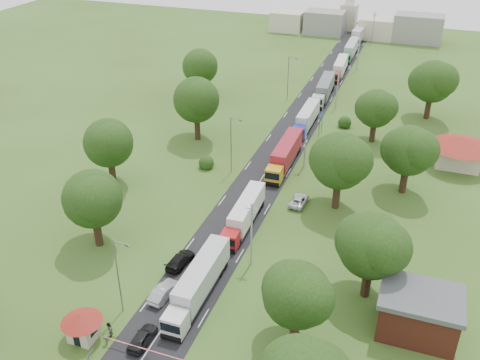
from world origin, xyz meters
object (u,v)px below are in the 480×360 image
at_px(guard_booth, 82,323).
at_px(truck_0, 199,282).
at_px(boom_barrier, 132,346).
at_px(car_lane_mid, 164,292).
at_px(car_lane_front, 143,338).
at_px(info_sign, 321,120).

distance_m(guard_booth, truck_0, 13.50).
height_order(boom_barrier, truck_0, truck_0).
bearing_deg(car_lane_mid, car_lane_front, 105.40).
bearing_deg(car_lane_front, truck_0, -106.40).
bearing_deg(guard_booth, truck_0, 48.56).
xyz_separation_m(info_sign, car_lane_mid, (-7.33, -51.31, -2.22)).
xyz_separation_m(info_sign, car_lane_front, (-6.20, -58.50, -2.27)).
height_order(info_sign, truck_0, info_sign).
bearing_deg(info_sign, car_lane_front, -96.05).
relative_size(guard_booth, car_lane_mid, 0.92).
xyz_separation_m(guard_booth, car_lane_front, (6.20, 1.50, -1.43)).
bearing_deg(truck_0, guard_booth, -131.44).
distance_m(truck_0, car_lane_mid, 4.35).
bearing_deg(car_lane_mid, info_sign, -91.67).
relative_size(info_sign, car_lane_mid, 0.86).
xyz_separation_m(boom_barrier, info_sign, (6.56, 60.00, 2.11)).
height_order(guard_booth, car_lane_mid, guard_booth).
bearing_deg(guard_booth, info_sign, 78.32).
xyz_separation_m(boom_barrier, car_lane_mid, (-0.77, 8.69, -0.10)).
bearing_deg(car_lane_mid, truck_0, -153.20).
relative_size(car_lane_front, car_lane_mid, 0.90).
relative_size(boom_barrier, car_lane_mid, 1.93).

